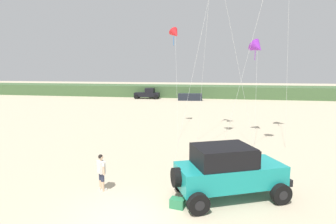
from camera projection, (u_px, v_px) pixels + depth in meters
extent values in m
plane|color=#C1B293|center=(125.00, 220.00, 10.00)|extent=(220.00, 220.00, 0.00)
cube|color=#426038|center=(176.00, 91.00, 57.03)|extent=(90.00, 8.34, 2.19)
cube|color=teal|center=(230.00, 175.00, 11.60)|extent=(4.77, 3.50, 0.90)
cube|color=teal|center=(265.00, 163.00, 11.94)|extent=(1.70, 2.00, 0.12)
cube|color=black|center=(223.00, 156.00, 11.39)|extent=(2.82, 2.56, 0.80)
cube|color=black|center=(249.00, 154.00, 11.68)|extent=(0.79, 1.56, 0.72)
cube|color=black|center=(277.00, 176.00, 12.18)|extent=(0.93, 1.72, 0.28)
cylinder|color=black|center=(176.00, 177.00, 11.04)|extent=(0.59, 0.83, 0.77)
cylinder|color=black|center=(254.00, 175.00, 13.09)|extent=(0.89, 0.62, 0.84)
cylinder|color=black|center=(254.00, 175.00, 13.09)|extent=(0.48, 0.45, 0.38)
cylinder|color=black|center=(281.00, 194.00, 11.12)|extent=(0.89, 0.62, 0.84)
cylinder|color=black|center=(281.00, 194.00, 11.12)|extent=(0.48, 0.45, 0.38)
cylinder|color=black|center=(182.00, 182.00, 12.27)|extent=(0.89, 0.62, 0.84)
cylinder|color=black|center=(182.00, 182.00, 12.27)|extent=(0.48, 0.45, 0.38)
cylinder|color=black|center=(198.00, 204.00, 10.29)|extent=(0.89, 0.62, 0.84)
cylinder|color=black|center=(198.00, 204.00, 10.29)|extent=(0.48, 0.45, 0.38)
cylinder|color=#DBB28E|center=(101.00, 184.00, 12.49)|extent=(0.14, 0.14, 0.49)
cylinder|color=#2D3347|center=(101.00, 176.00, 12.44)|extent=(0.15, 0.15, 0.36)
cube|color=silver|center=(102.00, 188.00, 12.55)|extent=(0.26, 0.27, 0.10)
cylinder|color=#DBB28E|center=(103.00, 186.00, 12.32)|extent=(0.14, 0.14, 0.49)
cylinder|color=#2D3347|center=(103.00, 177.00, 12.26)|extent=(0.15, 0.15, 0.36)
cube|color=silver|center=(104.00, 190.00, 12.37)|extent=(0.26, 0.27, 0.10)
cube|color=silver|center=(101.00, 167.00, 12.28)|extent=(0.47, 0.46, 0.54)
cylinder|color=#DBB28E|center=(99.00, 166.00, 12.48)|extent=(0.09, 0.09, 0.56)
cylinder|color=silver|center=(99.00, 162.00, 12.46)|extent=(0.11, 0.11, 0.16)
cylinder|color=#DBB28E|center=(104.00, 169.00, 12.08)|extent=(0.09, 0.09, 0.56)
cylinder|color=silver|center=(103.00, 165.00, 12.05)|extent=(0.11, 0.11, 0.16)
cylinder|color=#DBB28E|center=(101.00, 160.00, 12.23)|extent=(0.10, 0.10, 0.08)
sphere|color=#DBB28E|center=(101.00, 157.00, 12.21)|extent=(0.21, 0.21, 0.21)
sphere|color=black|center=(100.00, 157.00, 12.20)|extent=(0.21, 0.21, 0.21)
cube|color=#2D7F51|center=(177.00, 203.00, 10.84)|extent=(0.62, 0.46, 0.38)
cube|color=black|center=(147.00, 95.00, 52.13)|extent=(4.68, 2.11, 0.76)
cube|color=black|center=(150.00, 90.00, 51.93)|extent=(1.68, 1.87, 0.84)
cylinder|color=black|center=(158.00, 96.00, 52.96)|extent=(0.77, 0.30, 0.76)
cylinder|color=black|center=(156.00, 97.00, 50.90)|extent=(0.77, 0.30, 0.76)
cylinder|color=black|center=(139.00, 96.00, 53.47)|extent=(0.77, 0.30, 0.76)
cylinder|color=black|center=(136.00, 97.00, 51.41)|extent=(0.77, 0.30, 0.76)
cube|color=#1E232D|center=(190.00, 97.00, 49.21)|extent=(4.33, 2.06, 1.20)
cylinder|color=silver|center=(288.00, 54.00, 19.44)|extent=(0.09, 2.48, 12.77)
cylinder|color=silver|center=(235.00, 49.00, 19.83)|extent=(2.99, 2.70, 13.47)
cone|color=purple|center=(257.00, 47.00, 21.31)|extent=(1.46, 1.68, 1.58)
cylinder|color=purple|center=(255.00, 56.00, 21.43)|extent=(0.05, 0.12, 0.73)
cylinder|color=silver|center=(256.00, 94.00, 20.65)|extent=(0.19, 2.48, 7.00)
cone|color=red|center=(175.00, 34.00, 25.20)|extent=(1.20, 1.40, 1.42)
cylinder|color=blue|center=(174.00, 41.00, 25.32)|extent=(0.05, 0.17, 0.79)
cylinder|color=silver|center=(177.00, 82.00, 23.27)|extent=(1.09, 5.09, 8.55)
cylinder|color=silver|center=(246.00, 62.00, 15.65)|extent=(2.79, 2.43, 11.45)
cylinder|color=silver|center=(196.00, 57.00, 16.68)|extent=(2.04, 4.02, 12.06)
cylinder|color=silver|center=(205.00, 53.00, 21.33)|extent=(0.73, 2.08, 13.18)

